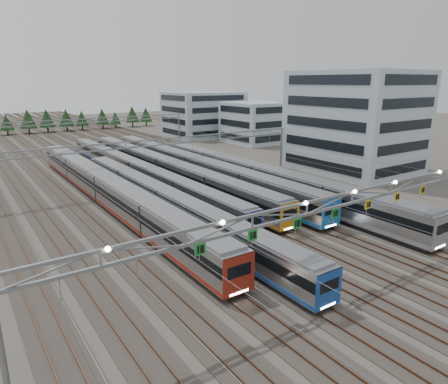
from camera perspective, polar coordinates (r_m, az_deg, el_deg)
ground at (r=39.62m, az=16.94°, el=-10.94°), size 400.00×400.00×0.00m
track_bed at (r=125.83m, az=-21.15°, el=7.35°), size 54.00×260.00×5.42m
train_a at (r=60.00m, az=-16.55°, el=0.49°), size 3.12×65.11×4.07m
train_b at (r=52.43m, az=-8.34°, el=-1.44°), size 2.76×55.18×3.59m
train_c at (r=72.91m, az=-12.49°, el=3.10°), size 2.62×67.95×3.41m
train_d at (r=72.82m, az=-8.62°, el=3.46°), size 2.95×65.72×3.85m
train_e at (r=72.41m, az=-4.45°, el=3.64°), size 3.17×64.56×4.14m
train_f at (r=64.20m, az=5.01°, el=2.09°), size 3.18×58.98×4.16m
gantry_near at (r=36.99m, az=17.89°, el=-1.12°), size 56.36×0.61×8.08m
gantry_mid at (r=68.67m, az=-9.45°, el=6.27°), size 56.36×0.36×8.00m
gantry_far at (r=110.82m, az=-19.52°, el=9.08°), size 56.36×0.36×8.00m
depot_bldg_south at (r=83.14m, az=18.16°, el=9.53°), size 18.00×22.00×19.17m
depot_bldg_mid at (r=116.34m, az=4.34°, el=9.85°), size 14.00×16.00×11.43m
depot_bldg_north at (r=131.53m, az=-2.95°, el=11.06°), size 22.00×18.00×13.86m
treeline at (r=153.05m, az=-22.94°, el=9.49°), size 100.10×5.60×7.02m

